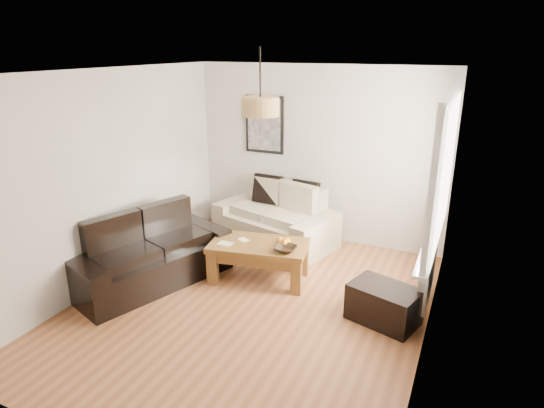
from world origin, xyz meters
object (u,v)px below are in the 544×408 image
at_px(loveseat_cream, 275,215).
at_px(ottoman, 384,304).
at_px(sofa_leather, 149,250).
at_px(coffee_table, 259,261).

distance_m(loveseat_cream, ottoman, 2.43).
bearing_deg(sofa_leather, loveseat_cream, -8.67).
bearing_deg(loveseat_cream, coffee_table, -60.59).
xyz_separation_m(loveseat_cream, sofa_leather, (-0.95, -1.76, -0.01)).
height_order(sofa_leather, ottoman, sofa_leather).
bearing_deg(loveseat_cream, sofa_leather, -102.88).
distance_m(loveseat_cream, coffee_table, 1.20).
bearing_deg(ottoman, loveseat_cream, 142.60).
bearing_deg(sofa_leather, ottoman, -64.53).
distance_m(coffee_table, ottoman, 1.67).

